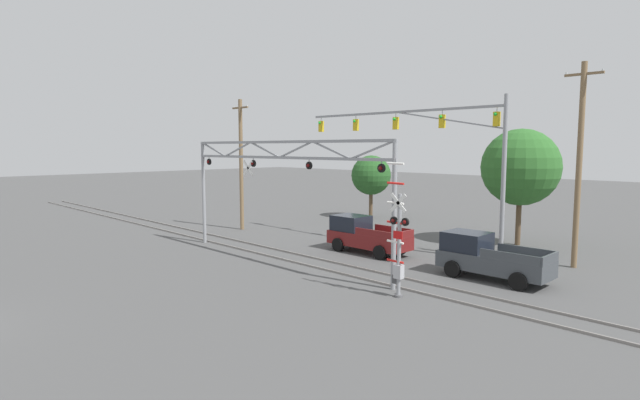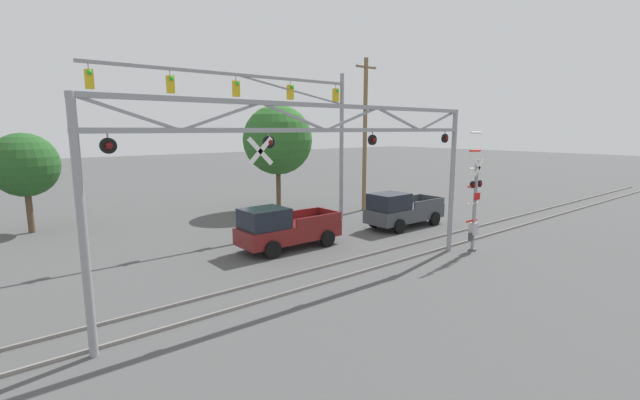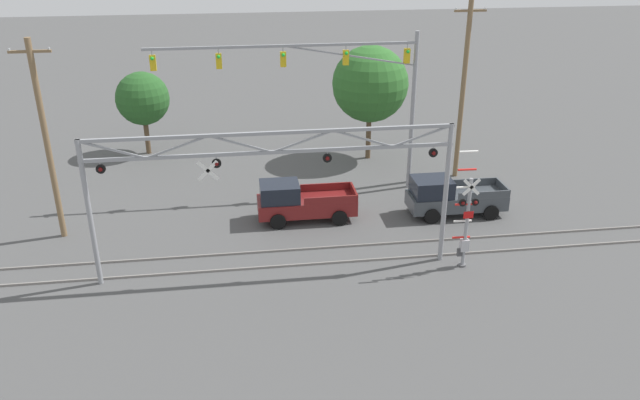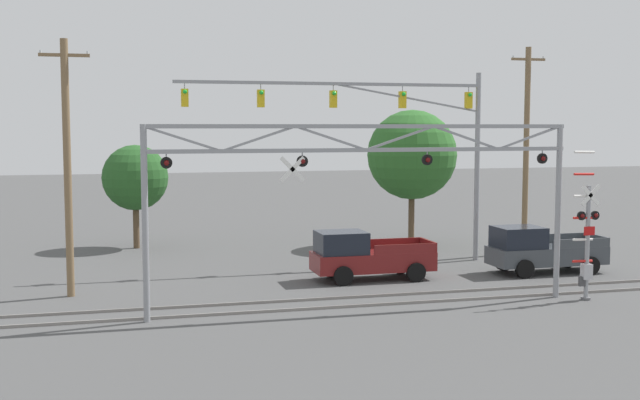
% 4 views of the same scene
% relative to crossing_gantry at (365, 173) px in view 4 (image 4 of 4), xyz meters
% --- Properties ---
extents(rail_track_near, '(80.00, 0.08, 0.10)m').
position_rel_crossing_gantry_xyz_m(rail_track_near, '(0.02, 0.28, -4.68)').
color(rail_track_near, gray).
rests_on(rail_track_near, ground_plane).
extents(rail_track_far, '(80.00, 0.08, 0.10)m').
position_rel_crossing_gantry_xyz_m(rail_track_far, '(0.02, 1.72, -4.68)').
color(rail_track_far, gray).
rests_on(rail_track_far, ground_plane).
extents(crossing_gantry, '(15.13, 0.26, 6.42)m').
position_rel_crossing_gantry_xyz_m(crossing_gantry, '(0.00, 0.00, 0.00)').
color(crossing_gantry, gray).
rests_on(crossing_gantry, ground_plane).
extents(crossing_signal_mast, '(1.08, 0.35, 5.47)m').
position_rel_crossing_gantry_xyz_m(crossing_signal_mast, '(8.25, -0.72, -2.64)').
color(crossing_signal_mast, gray).
rests_on(crossing_signal_mast, ground_plane).
extents(traffic_signal_span, '(14.24, 0.39, 8.83)m').
position_rel_crossing_gantry_xyz_m(traffic_signal_span, '(4.45, 8.42, 1.62)').
color(traffic_signal_span, gray).
rests_on(traffic_signal_span, ground_plane).
extents(pickup_truck_lead, '(5.01, 2.09, 2.06)m').
position_rel_crossing_gantry_xyz_m(pickup_truck_lead, '(1.63, 5.00, -3.74)').
color(pickup_truck_lead, maroon).
rests_on(pickup_truck_lead, ground_plane).
extents(pickup_truck_following, '(5.04, 2.09, 2.06)m').
position_rel_crossing_gantry_xyz_m(pickup_truck_following, '(9.43, 4.55, -3.74)').
color(pickup_truck_following, '#3D4247').
rests_on(pickup_truck_following, ground_plane).
extents(utility_pole_left, '(1.80, 0.28, 9.53)m').
position_rel_crossing_gantry_xyz_m(utility_pole_left, '(-10.01, 4.78, 0.18)').
color(utility_pole_left, brown).
rests_on(utility_pole_left, ground_plane).
extents(utility_pole_right, '(1.80, 0.28, 10.23)m').
position_rel_crossing_gantry_xyz_m(utility_pole_right, '(11.55, 9.70, 0.53)').
color(utility_pole_right, brown).
rests_on(utility_pole_right, ground_plane).
extents(background_tree_beyond_span, '(4.73, 4.73, 7.22)m').
position_rel_crossing_gantry_xyz_m(background_tree_beyond_span, '(6.98, 13.49, 0.11)').
color(background_tree_beyond_span, brown).
rests_on(background_tree_beyond_span, ground_plane).
extents(background_tree_far_left_verge, '(3.40, 3.40, 5.40)m').
position_rel_crossing_gantry_xyz_m(background_tree_far_left_verge, '(-7.22, 16.35, -1.05)').
color(background_tree_far_left_verge, brown).
rests_on(background_tree_far_left_verge, ground_plane).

